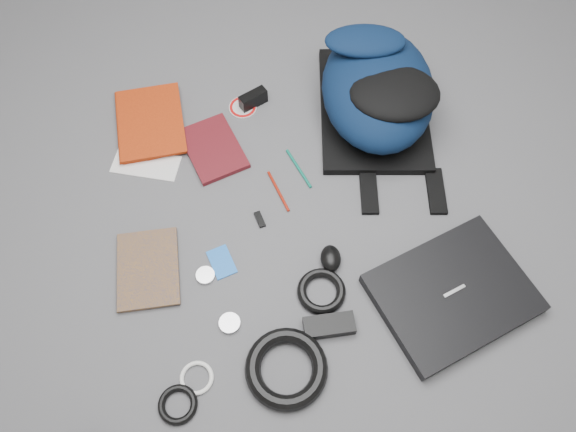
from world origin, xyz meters
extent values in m
plane|color=#4F4F51|center=(0.00, 0.00, 0.00)|extent=(4.00, 4.00, 0.00)
cube|color=black|center=(0.37, -0.31, 0.02)|extent=(0.44, 0.39, 0.04)
imported|color=#952408|center=(-0.44, 0.41, 0.01)|extent=(0.20, 0.27, 0.03)
imported|color=#BB790D|center=(-0.47, -0.07, 0.01)|extent=(0.18, 0.23, 0.02)
cube|color=white|center=(-0.37, 0.27, 0.00)|extent=(0.21, 0.16, 0.00)
cube|color=#450D11|center=(-0.17, 0.27, 0.01)|extent=(0.20, 0.24, 0.02)
cube|color=black|center=(-0.02, 0.42, 0.02)|extent=(0.09, 0.06, 0.05)
cylinder|color=silver|center=(-0.06, 0.41, 0.00)|extent=(0.09, 0.09, 0.00)
cylinder|color=#0B6852|center=(0.07, 0.16, 0.00)|extent=(0.05, 0.14, 0.01)
cylinder|color=maroon|center=(-0.01, 0.09, 0.00)|extent=(0.04, 0.14, 0.01)
cube|color=blue|center=(-0.20, -0.09, 0.00)|extent=(0.08, 0.10, 0.00)
cube|color=black|center=(-0.08, 0.01, 0.00)|extent=(0.03, 0.05, 0.01)
ellipsoid|color=black|center=(0.08, -0.15, 0.02)|extent=(0.07, 0.08, 0.04)
cylinder|color=silver|center=(-0.25, -0.12, 0.01)|extent=(0.06, 0.06, 0.01)
cylinder|color=#B2B2B4|center=(-0.21, -0.26, 0.01)|extent=(0.06, 0.06, 0.01)
torus|color=black|center=(0.04, -0.23, 0.01)|extent=(0.14, 0.14, 0.02)
cube|color=black|center=(0.04, -0.32, 0.02)|extent=(0.13, 0.06, 0.03)
torus|color=black|center=(-0.09, -0.41, 0.02)|extent=(0.24, 0.24, 0.04)
torus|color=black|center=(-0.36, -0.43, 0.01)|extent=(0.11, 0.11, 0.02)
torus|color=white|center=(-0.31, -0.38, 0.01)|extent=(0.11, 0.11, 0.01)
camera|label=1|loc=(-0.15, -0.71, 1.38)|focal=35.00mm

